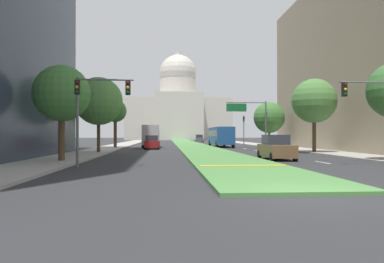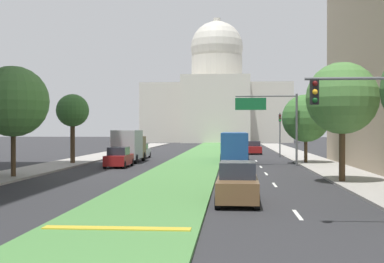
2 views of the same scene
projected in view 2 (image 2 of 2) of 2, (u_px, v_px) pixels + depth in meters
ground_plane at (204, 154)px, 68.31m from camera, size 270.33×270.33×0.00m
grass_median at (201, 156)px, 62.18m from camera, size 5.34×110.59×0.14m
median_curb_nose at (117, 228)px, 16.42m from camera, size 4.80×0.50×0.04m
lane_dashes_right at (267, 175)px, 37.26m from camera, size 0.16×35.71×0.01m
sidewalk_left at (92, 158)px, 56.97m from camera, size 4.00×110.59×0.15m
sidewalk_right at (307, 159)px, 55.15m from camera, size 4.00×110.59×0.15m
capitol_building at (217, 99)px, 128.70m from camera, size 36.30×23.55×31.35m
traffic_light_near_right at (376, 116)px, 17.05m from camera, size 3.34×0.35×5.20m
traffic_light_far_right at (280, 129)px, 59.69m from camera, size 0.28×0.35×5.20m
overhead_guide_sign at (273, 114)px, 46.14m from camera, size 5.63×0.20×6.50m
street_tree_left_mid at (13, 102)px, 34.37m from camera, size 4.78×4.78×7.59m
street_tree_right_mid at (342, 98)px, 31.22m from camera, size 4.41×4.41×7.43m
street_tree_left_far at (73, 111)px, 47.77m from camera, size 3.06×3.06×6.60m
street_tree_right_far at (306, 118)px, 48.31m from camera, size 4.51×4.51×6.60m
sedan_lead_stopped at (238, 184)px, 23.09m from camera, size 1.95×4.71×1.86m
sedan_midblock at (119, 158)px, 44.46m from camera, size 1.93×4.69×1.76m
sedan_distant at (140, 151)px, 57.68m from camera, size 1.94×4.38×1.67m
sedan_far_horizon at (254, 148)px, 67.11m from camera, size 2.04×4.32×1.71m
sedan_very_far at (232, 144)px, 85.24m from camera, size 2.18×4.51×1.83m
box_truck_delivery at (129, 146)px, 50.69m from camera, size 2.40×6.40×3.20m
city_bus at (234, 144)px, 51.49m from camera, size 2.62×11.00×2.95m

